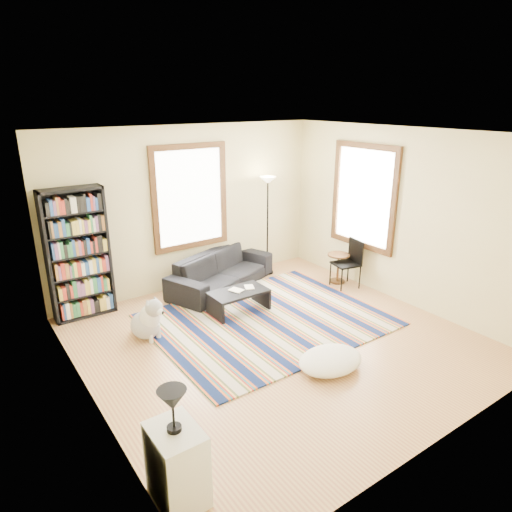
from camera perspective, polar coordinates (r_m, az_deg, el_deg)
floor at (r=6.53m, az=2.56°, el=-10.77°), size 5.00×5.00×0.10m
ceiling at (r=5.67m, az=3.01°, el=15.52°), size 5.00×5.00×0.10m
wall_back at (r=8.03m, az=-8.45°, el=5.99°), size 5.00×0.10×2.80m
wall_front at (r=4.36m, az=23.82°, el=-7.15°), size 5.00×0.10×2.80m
wall_left at (r=4.91m, az=-21.61°, el=-3.91°), size 0.10×5.00×2.80m
wall_right at (r=7.71m, az=18.01°, el=4.69°), size 0.10×5.00×2.80m
window_back at (r=7.92m, az=-8.26°, el=7.29°), size 1.20×0.06×1.60m
window_right at (r=8.10m, az=13.33°, el=7.24°), size 0.06×1.20×1.60m
rug at (r=7.01m, az=1.39°, el=-7.95°), size 3.36×2.68×0.02m
sofa at (r=8.09m, az=-4.36°, el=-1.87°), size 1.53×2.27×0.62m
bookshelf at (r=7.29m, az=-21.35°, el=0.20°), size 0.90×0.30×2.00m
coffee_table at (r=7.20m, az=-2.17°, el=-5.72°), size 1.01×0.74×0.36m
book_a at (r=7.07m, az=-2.87°, el=-4.51°), size 0.26×0.22×0.02m
book_b at (r=7.23m, az=-1.40°, el=-3.95°), size 0.21×0.23×0.01m
floor_cushion at (r=5.92m, az=9.28°, el=-12.73°), size 1.05×0.93×0.22m
floor_lamp at (r=8.54m, az=1.44°, el=3.72°), size 0.38×0.38×1.86m
side_table at (r=8.44m, az=10.20°, el=-1.50°), size 0.51×0.51×0.54m
folding_chair at (r=8.20m, az=11.15°, el=-0.99°), size 0.49×0.47×0.86m
white_cabinet at (r=4.19m, az=-9.86°, el=-24.34°), size 0.38×0.50×0.70m
table_lamp at (r=3.84m, az=-10.34°, el=-18.47°), size 0.27×0.27×0.38m
dog at (r=6.61m, az=-13.78°, el=-7.43°), size 0.63×0.74×0.62m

